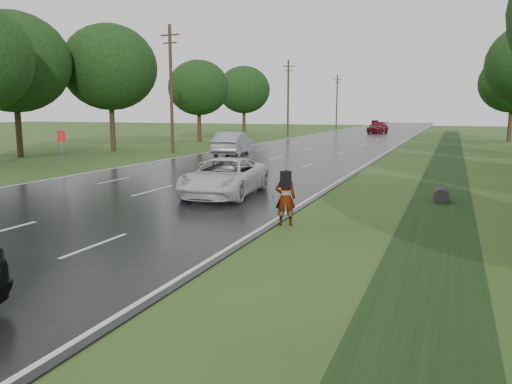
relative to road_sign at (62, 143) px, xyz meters
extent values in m
cube|color=black|center=(8.50, 33.00, -1.62)|extent=(14.00, 180.00, 0.04)
cube|color=silver|center=(15.25, 33.00, -1.60)|extent=(0.12, 180.00, 0.01)
cube|color=silver|center=(1.75, 33.00, -1.60)|extent=(0.12, 180.00, 0.01)
cube|color=silver|center=(8.50, 33.00, -1.60)|extent=(0.12, 180.00, 0.01)
cube|color=black|center=(20.00, 8.00, -1.64)|extent=(2.20, 120.00, 0.01)
cylinder|color=#2D2D2D|center=(20.00, -2.00, -1.39)|extent=(0.56, 1.00, 0.56)
cylinder|color=slate|center=(0.00, 0.00, -0.54)|extent=(0.06, 0.06, 2.20)
cube|color=red|center=(0.00, 0.00, 0.36)|extent=(0.50, 0.04, 0.60)
cylinder|color=#3B2918|center=(-0.70, 13.00, 3.36)|extent=(0.26, 0.26, 10.00)
cube|color=#3B2918|center=(-0.70, 13.00, 7.56)|extent=(1.60, 0.12, 0.12)
cube|color=#3B2918|center=(-0.70, 13.00, 6.96)|extent=(1.20, 0.10, 0.10)
cylinder|color=#3B2918|center=(-0.70, 43.00, 3.36)|extent=(0.26, 0.26, 10.00)
cube|color=#3B2918|center=(-0.70, 43.00, 7.56)|extent=(1.60, 0.12, 0.12)
cube|color=#3B2918|center=(-0.70, 43.00, 6.96)|extent=(1.20, 0.10, 0.10)
cylinder|color=#3B2918|center=(-0.70, 73.00, 3.36)|extent=(0.26, 0.26, 10.00)
cube|color=#3B2918|center=(-0.70, 73.00, 7.56)|extent=(1.60, 0.12, 0.12)
cube|color=#3B2918|center=(-0.70, 73.00, 6.96)|extent=(1.20, 0.10, 0.10)
cylinder|color=#3B2918|center=(26.00, 40.00, 0.20)|extent=(0.44, 0.44, 3.68)
cylinder|color=#3B2918|center=(-6.50, 13.00, 0.36)|extent=(0.44, 0.44, 4.00)
ellipsoid|color=black|center=(-6.50, 13.00, 5.28)|extent=(7.80, 7.80, 7.02)
cylinder|color=#3B2918|center=(-5.70, 27.00, 0.04)|extent=(0.44, 0.44, 3.36)
ellipsoid|color=black|center=(-5.70, 27.00, 4.19)|extent=(6.60, 6.60, 5.94)
cylinder|color=#3B2918|center=(-9.50, 6.00, 0.28)|extent=(0.44, 0.44, 3.84)
ellipsoid|color=black|center=(-9.50, 6.00, 5.20)|extent=(8.00, 8.00, 7.20)
cylinder|color=#3B2918|center=(-6.30, 41.00, 0.12)|extent=(0.44, 0.44, 3.52)
ellipsoid|color=black|center=(-6.30, 41.00, 4.50)|extent=(7.00, 7.00, 6.30)
imported|color=#A5998C|center=(15.72, -7.92, -0.80)|extent=(0.71, 0.58, 1.68)
cube|color=black|center=(15.80, -8.16, -0.21)|extent=(0.38, 0.30, 0.47)
cube|color=#3D5858|center=(15.35, -7.96, -1.03)|extent=(0.30, 0.50, 0.38)
cube|color=black|center=(15.35, -7.96, -0.80)|extent=(0.09, 0.16, 0.03)
imported|color=silver|center=(11.83, -3.90, -0.86)|extent=(2.93, 5.53, 1.48)
imported|color=gray|center=(4.64, 12.83, -0.71)|extent=(2.76, 5.63, 1.78)
imported|color=maroon|center=(9.50, 55.86, -0.77)|extent=(2.84, 5.90, 1.66)
imported|color=black|center=(4.77, 85.28, -0.93)|extent=(2.03, 4.23, 1.34)
camera|label=1|loc=(20.29, -21.90, 1.78)|focal=35.00mm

